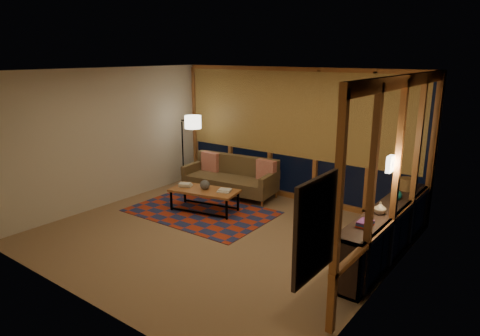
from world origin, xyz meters
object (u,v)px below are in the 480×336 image
Objects in this scene: sofa at (230,177)px; bookshelf at (387,230)px; coffee_table at (205,200)px; floor_lamp at (183,150)px.

bookshelf is at bearing -19.62° from sofa.
coffee_table is 3.43m from bookshelf.
coffee_table is at bearing -175.55° from bookshelf.
floor_lamp is (-1.32, -0.06, 0.43)m from sofa.
bookshelf is at bearing -8.09° from coffee_table.
sofa is 1.09m from coffee_table.
floor_lamp reaches higher than coffee_table.
bookshelf is (3.62, -0.79, -0.02)m from sofa.
coffee_table is 0.42× the size of bookshelf.
floor_lamp is 5.01m from bookshelf.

